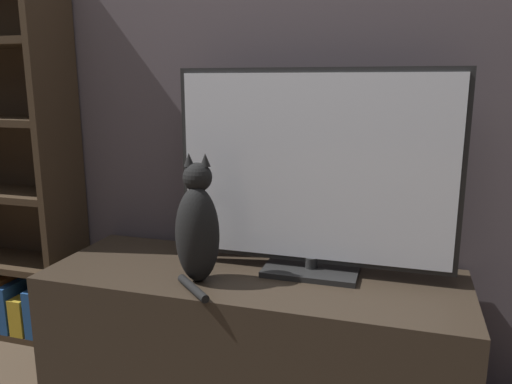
# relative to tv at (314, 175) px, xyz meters

# --- Properties ---
(wall_back) EXTENTS (4.80, 0.05, 2.60)m
(wall_back) POSITION_rel_tv_xyz_m (-0.20, 0.24, 0.47)
(wall_back) COLOR #564C51
(wall_back) RESTS_ON ground_plane
(tv_stand) EXTENTS (1.52, 0.54, 0.47)m
(tv_stand) POSITION_rel_tv_xyz_m (-0.20, -0.08, -0.60)
(tv_stand) COLOR #33281E
(tv_stand) RESTS_ON ground_plane
(tv) EXTENTS (0.99, 0.20, 0.73)m
(tv) POSITION_rel_tv_xyz_m (0.00, 0.00, 0.00)
(tv) COLOR black
(tv) RESTS_ON tv_stand
(cat) EXTENTS (0.19, 0.26, 0.45)m
(cat) POSITION_rel_tv_xyz_m (-0.36, -0.19, -0.17)
(cat) COLOR black
(cat) RESTS_ON tv_stand
(bookshelf) EXTENTS (0.70, 0.28, 1.65)m
(bookshelf) POSITION_rel_tv_xyz_m (-1.43, 0.09, -0.14)
(bookshelf) COLOR #3D2D1E
(bookshelf) RESTS_ON ground_plane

